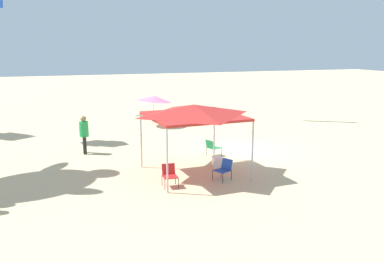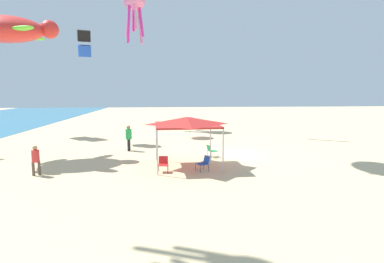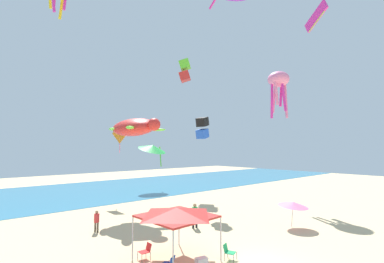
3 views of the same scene
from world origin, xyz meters
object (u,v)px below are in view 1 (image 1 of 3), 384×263
Objects in this scene: folding_chair_right_of_tent at (224,168)px; person_far_stroller at (84,131)px; folding_chair_left_of_tent at (169,174)px; cooler_box at (218,162)px; beach_umbrella at (154,98)px; canopy_tent at (194,111)px; folding_chair_near_cooler at (212,147)px.

person_far_stroller is at bearing -167.35° from folding_chair_right_of_tent.
folding_chair_left_of_tent reaches higher than cooler_box.
folding_chair_right_of_tent is (-11.83, 0.24, -1.33)m from beach_umbrella.
person_far_stroller is (4.22, 5.26, 0.90)m from cooler_box.
folding_chair_left_of_tent is (-1.10, 1.36, -2.13)m from canopy_tent.
beach_umbrella reaches higher than folding_chair_right_of_tent.
beach_umbrella is 1.23× the size of person_far_stroller.
folding_chair_right_of_tent is at bearing -142.96° from canopy_tent.
beach_umbrella is 12.13m from folding_chair_left_of_tent.
cooler_box is at bearing -126.60° from person_far_stroller.
canopy_tent is at bearing -138.82° from person_far_stroller.
canopy_tent is 4.54× the size of folding_chair_left_of_tent.
folding_chair_right_of_tent is at bearing 143.86° from folding_chair_near_cooler.
folding_chair_near_cooler is 6.27m from person_far_stroller.
canopy_tent is 1.99× the size of person_far_stroller.
canopy_tent reaches higher than person_far_stroller.
cooler_box is at bearing 36.44° from folding_chair_left_of_tent.
folding_chair_left_of_tent is (-11.80, 2.46, -1.33)m from beach_umbrella.
person_far_stroller reaches higher than folding_chair_right_of_tent.
beach_umbrella is 10.20m from cooler_box.
beach_umbrella is 8.55m from folding_chair_near_cooler.
canopy_tent is 3.58m from folding_chair_near_cooler.
folding_chair_right_of_tent is (-3.41, 0.90, 0.00)m from folding_chair_near_cooler.
folding_chair_left_of_tent is (-3.38, 3.12, 0.00)m from folding_chair_near_cooler.
folding_chair_left_of_tent is at bearing 129.02° from canopy_tent.
beach_umbrella reaches higher than folding_chair_left_of_tent.
folding_chair_near_cooler is 0.44× the size of person_far_stroller.
canopy_tent is 6.42m from person_far_stroller.
canopy_tent is 2.76m from folding_chair_left_of_tent.
beach_umbrella is at bearing -16.85° from folding_chair_near_cooler.
canopy_tent reaches higher than folding_chair_near_cooler.
canopy_tent is at bearing 42.74° from folding_chair_left_of_tent.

